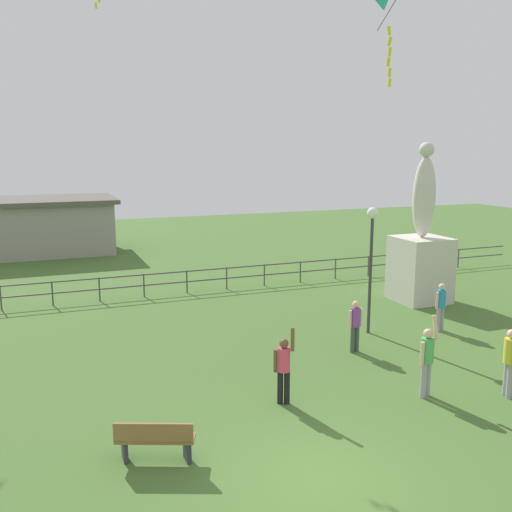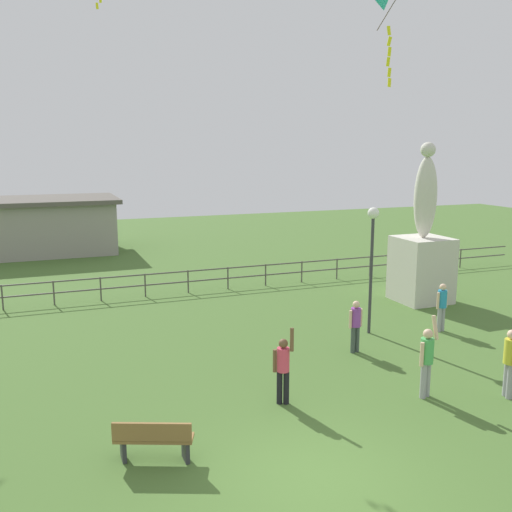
% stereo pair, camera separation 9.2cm
% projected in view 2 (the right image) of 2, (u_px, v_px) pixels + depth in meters
% --- Properties ---
extents(ground_plane, '(80.00, 80.00, 0.00)m').
position_uv_depth(ground_plane, '(316.00, 480.00, 10.28)').
color(ground_plane, '#476B2D').
extents(statue_monument, '(1.90, 1.90, 6.11)m').
position_uv_depth(statue_monument, '(422.00, 255.00, 21.99)').
color(statue_monument, beige).
rests_on(statue_monument, ground_plane).
extents(lamppost, '(0.36, 0.36, 4.08)m').
position_uv_depth(lamppost, '(372.00, 242.00, 17.88)').
color(lamppost, '#38383D').
rests_on(lamppost, ground_plane).
extents(park_bench, '(1.54, 0.95, 0.85)m').
position_uv_depth(park_bench, '(153.00, 439.00, 10.80)').
color(park_bench, olive).
rests_on(park_bench, ground_plane).
extents(person_0, '(0.31, 0.49, 1.69)m').
position_uv_depth(person_0, '(510.00, 359.00, 13.52)').
color(person_0, '#99999E').
rests_on(person_0, ground_plane).
extents(person_1, '(0.45, 0.36, 1.86)m').
position_uv_depth(person_1, '(283.00, 366.00, 13.18)').
color(person_1, black).
rests_on(person_1, ground_plane).
extents(person_3, '(0.48, 0.30, 1.59)m').
position_uv_depth(person_3, '(442.00, 304.00, 18.45)').
color(person_3, '#99999E').
rests_on(person_3, ground_plane).
extents(person_4, '(0.54, 0.32, 2.00)m').
position_uv_depth(person_4, '(427.00, 357.00, 13.52)').
color(person_4, '#99999E').
rests_on(person_4, ground_plane).
extents(person_5, '(0.47, 0.29, 1.55)m').
position_uv_depth(person_5, '(356.00, 323.00, 16.54)').
color(person_5, '#3F4C47').
rests_on(person_5, ground_plane).
extents(waterfront_railing, '(36.06, 0.06, 0.95)m').
position_uv_depth(waterfront_railing, '(149.00, 281.00, 22.86)').
color(waterfront_railing, '#4C4742').
rests_on(waterfront_railing, ground_plane).
extents(pavilion_building, '(9.70, 5.55, 3.10)m').
position_uv_depth(pavilion_building, '(29.00, 226.00, 32.11)').
color(pavilion_building, gray).
rests_on(pavilion_building, ground_plane).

